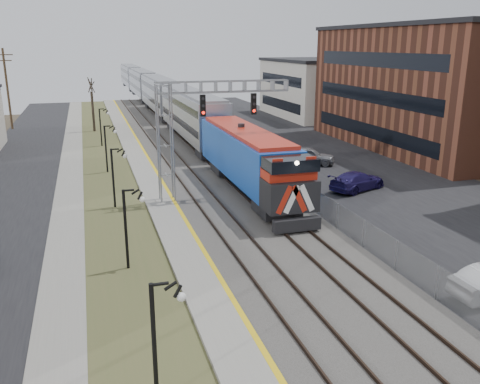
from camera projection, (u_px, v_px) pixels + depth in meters
name	position (u px, v px, depth m)	size (l,w,h in m)	color
street_west	(7.00, 189.00, 38.09)	(7.00, 120.00, 0.04)	black
sidewalk	(70.00, 184.00, 39.33)	(2.00, 120.00, 0.08)	gray
grass_median	(110.00, 181.00, 40.17)	(4.00, 120.00, 0.06)	#484E29
platform	(148.00, 177.00, 40.98)	(2.00, 120.00, 0.24)	gray
ballast_bed	(208.00, 173.00, 42.38)	(8.00, 120.00, 0.20)	#595651
parking_lot	(337.00, 165.00, 45.75)	(16.00, 120.00, 0.04)	black
platform_edge	(158.00, 175.00, 41.19)	(0.24, 120.00, 0.01)	gold
track_near	(184.00, 173.00, 41.78)	(1.58, 120.00, 0.15)	#2D2119
track_far	(225.00, 170.00, 42.75)	(1.58, 120.00, 0.15)	#2D2119
train	(157.00, 94.00, 79.26)	(3.00, 108.65, 5.33)	#164CB7
signal_gantry	(190.00, 121.00, 33.63)	(9.00, 1.07, 8.15)	gray
lampposts	(125.00, 228.00, 24.27)	(0.14, 62.14, 4.00)	black
fence	(256.00, 162.00, 43.35)	(0.04, 120.00, 1.60)	gray
car_lot_d	(357.00, 181.00, 37.52)	(1.96, 4.81, 1.40)	#1F1751
car_lot_e	(308.00, 156.00, 45.47)	(1.88, 4.67, 1.59)	slate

